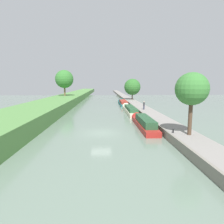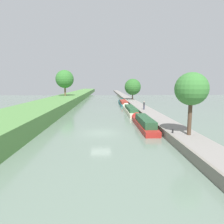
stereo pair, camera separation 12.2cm
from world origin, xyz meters
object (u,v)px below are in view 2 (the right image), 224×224
object	(u,v)px
narrowboat_red	(143,123)
narrowboat_teal	(123,103)
narrowboat_cream	(130,110)
mooring_bollard_far	(127,99)
mooring_bollard_near	(173,131)
person_walking	(144,105)

from	to	relation	value
narrowboat_red	narrowboat_teal	bearing A→B (deg)	90.25
narrowboat_cream	narrowboat_teal	bearing A→B (deg)	90.07
narrowboat_cream	mooring_bollard_far	size ratio (longest dim) A/B	33.69
narrowboat_cream	narrowboat_teal	world-z (taller)	narrowboat_cream
narrowboat_red	mooring_bollard_near	size ratio (longest dim) A/B	26.39
narrowboat_red	mooring_bollard_near	distance (m)	7.12
narrowboat_red	narrowboat_cream	xyz separation A→B (m)	(-0.11, 14.26, -0.06)
narrowboat_cream	narrowboat_teal	distance (m)	15.80
narrowboat_red	person_walking	xyz separation A→B (m)	(2.49, 12.30, 1.10)
narrowboat_teal	mooring_bollard_far	xyz separation A→B (m)	(1.91, 5.92, 0.55)
narrowboat_red	mooring_bollard_near	xyz separation A→B (m)	(1.78, -6.88, 0.45)
narrowboat_teal	narrowboat_red	bearing A→B (deg)	-89.75
person_walking	mooring_bollard_near	size ratio (longest dim) A/B	3.69
narrowboat_teal	mooring_bollard_far	distance (m)	6.25
narrowboat_teal	person_walking	xyz separation A→B (m)	(2.62, -17.76, 1.20)
mooring_bollard_far	narrowboat_cream	bearing A→B (deg)	-94.97
narrowboat_teal	person_walking	size ratio (longest dim) A/B	7.84
mooring_bollard_near	narrowboat_cream	bearing A→B (deg)	95.11
narrowboat_cream	person_walking	world-z (taller)	person_walking
narrowboat_red	mooring_bollard_near	world-z (taller)	narrowboat_red
narrowboat_red	narrowboat_teal	size ratio (longest dim) A/B	0.91
person_walking	mooring_bollard_near	distance (m)	19.21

